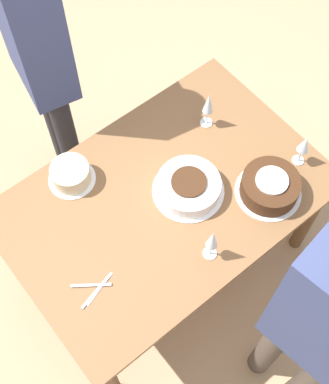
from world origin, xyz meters
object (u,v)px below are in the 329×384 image
cake_center_white (189,187)px  wine_glass_far (304,145)px  cake_back_decorated (71,174)px  wine_glass_extra (212,240)px  person_cutting (327,328)px  person_watching (36,46)px  wine_glass_near (208,105)px  cake_front_chocolate (270,187)px

cake_center_white → wine_glass_far: size_ratio=1.77×
cake_back_decorated → wine_glass_extra: size_ratio=1.01×
person_cutting → person_watching: person_watching is taller
wine_glass_near → person_cutting: bearing=-110.2°
wine_glass_far → person_watching: size_ratio=0.11×
cake_front_chocolate → wine_glass_near: bearing=85.7°
cake_center_white → wine_glass_far: bearing=-21.5°
cake_front_chocolate → wine_glass_near: (0.04, 0.47, 0.09)m
wine_glass_near → wine_glass_far: size_ratio=1.14×
cake_center_white → cake_front_chocolate: (0.28, -0.23, 0.01)m
cake_front_chocolate → person_cutting: person_cutting is taller
cake_front_chocolate → person_cutting: bearing=-120.8°
cake_front_chocolate → wine_glass_extra: bearing=-171.8°
cake_back_decorated → wine_glass_extra: 0.73m
cake_center_white → wine_glass_far: 0.55m
cake_back_decorated → person_watching: size_ratio=0.12×
cake_center_white → cake_back_decorated: bearing=134.6°
wine_glass_near → person_watching: (-0.49, 0.64, 0.19)m
cake_front_chocolate → wine_glass_far: wine_glass_far is taller
cake_back_decorated → person_watching: bearing=67.9°
wine_glass_extra → person_watching: (-0.05, 1.17, 0.18)m
wine_glass_far → wine_glass_extra: wine_glass_extra is taller
wine_glass_extra → person_cutting: bearing=-84.9°
cake_front_chocolate → person_watching: (-0.46, 1.11, 0.28)m
cake_front_chocolate → person_watching: person_watching is taller
cake_front_chocolate → cake_back_decorated: 0.90m
person_cutting → person_watching: (-0.10, 1.71, 0.06)m
cake_center_white → cake_back_decorated: cake_back_decorated is taller
cake_back_decorated → person_watching: person_watching is taller
cake_back_decorated → person_cutting: 1.27m
cake_center_white → wine_glass_extra: bearing=-113.3°
cake_back_decorated → person_cutting: (0.30, -1.22, 0.23)m
person_cutting → wine_glass_far: bearing=-51.1°
wine_glass_far → cake_center_white: bearing=158.5°
wine_glass_far → person_watching: bearing=122.5°
cake_front_chocolate → wine_glass_extra: wine_glass_extra is taller
wine_glass_extra → person_cutting: 0.56m
wine_glass_near → cake_back_decorated: bearing=167.9°
person_watching → wine_glass_near: bearing=48.6°
cake_back_decorated → wine_glass_far: bearing=-33.4°
wine_glass_extra → person_cutting: (0.05, -0.54, 0.13)m
wine_glass_extra → person_watching: bearing=92.6°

